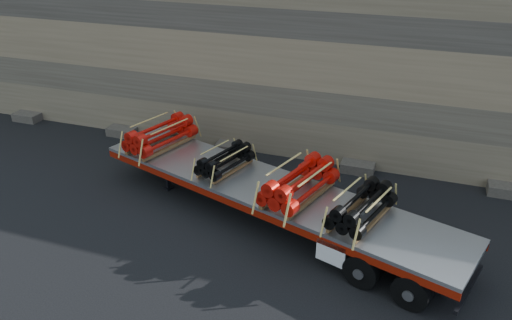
{
  "coord_description": "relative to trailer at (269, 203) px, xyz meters",
  "views": [
    {
      "loc": [
        3.82,
        -11.81,
        8.67
      ],
      "look_at": [
        -0.85,
        1.54,
        1.51
      ],
      "focal_mm": 35.0,
      "sensor_mm": 36.0,
      "label": 1
    }
  ],
  "objects": [
    {
      "name": "ground",
      "position": [
        0.11,
        -0.58,
        -0.6
      ],
      "size": [
        120.0,
        120.0,
        0.0
      ],
      "primitive_type": "plane",
      "color": "black",
      "rests_on": "ground"
    },
    {
      "name": "rock_wall",
      "position": [
        0.11,
        5.92,
        2.9
      ],
      "size": [
        44.0,
        3.0,
        7.0
      ],
      "primitive_type": "cube",
      "color": "#7A6B54",
      "rests_on": "ground"
    },
    {
      "name": "trailer",
      "position": [
        0.0,
        0.0,
        0.0
      ],
      "size": [
        12.23,
        5.89,
        1.21
      ],
      "primitive_type": null,
      "rotation": [
        0.0,
        0.0,
        -0.31
      ],
      "color": "#B4B7BD",
      "rests_on": "ground"
    },
    {
      "name": "bundle_front",
      "position": [
        -4.41,
        1.4,
        1.04
      ],
      "size": [
        1.91,
        2.71,
        0.87
      ],
      "primitive_type": null,
      "rotation": [
        0.0,
        0.0,
        -0.31
      ],
      "color": "red",
      "rests_on": "trailer"
    },
    {
      "name": "bundle_midfront",
      "position": [
        -1.63,
        0.52,
        0.94
      ],
      "size": [
        1.49,
        2.11,
        0.68
      ],
      "primitive_type": null,
      "rotation": [
        0.0,
        0.0,
        -0.31
      ],
      "color": "black",
      "rests_on": "trailer"
    },
    {
      "name": "bundle_midrear",
      "position": [
        1.0,
        -0.32,
        1.05
      ],
      "size": [
        1.97,
        2.79,
        0.9
      ],
      "primitive_type": null,
      "rotation": [
        0.0,
        0.0,
        -0.31
      ],
      "color": "red",
      "rests_on": "trailer"
    },
    {
      "name": "bundle_rear",
      "position": [
        2.87,
        -0.91,
        1.0
      ],
      "size": [
        1.72,
        2.44,
        0.78
      ],
      "primitive_type": null,
      "rotation": [
        0.0,
        0.0,
        -0.31
      ],
      "color": "black",
      "rests_on": "trailer"
    }
  ]
}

